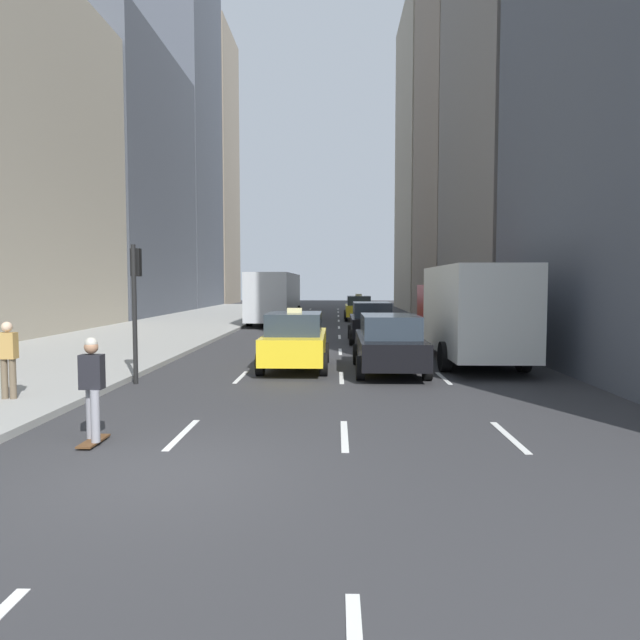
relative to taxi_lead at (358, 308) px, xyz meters
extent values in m
plane|color=#333335|center=(-4.00, -32.64, -0.88)|extent=(160.00, 160.00, 0.00)
cube|color=#9E9E99|center=(-11.00, -5.64, -0.81)|extent=(8.00, 66.00, 0.15)
cube|color=white|center=(-4.20, -30.64, -0.87)|extent=(0.12, 2.00, 0.01)
cube|color=white|center=(-4.20, -24.64, -0.87)|extent=(0.12, 2.00, 0.01)
cube|color=white|center=(-4.20, -18.64, -0.87)|extent=(0.12, 2.00, 0.01)
cube|color=white|center=(-4.20, -12.64, -0.87)|extent=(0.12, 2.00, 0.01)
cube|color=white|center=(-4.20, -6.64, -0.87)|extent=(0.12, 2.00, 0.01)
cube|color=white|center=(-4.20, -0.64, -0.87)|extent=(0.12, 2.00, 0.01)
cube|color=white|center=(-4.20, 5.36, -0.87)|extent=(0.12, 2.00, 0.01)
cube|color=white|center=(-4.20, 11.36, -0.87)|extent=(0.12, 2.00, 0.01)
cube|color=white|center=(-4.20, 17.36, -0.87)|extent=(0.12, 2.00, 0.01)
cube|color=white|center=(-1.40, -30.64, -0.87)|extent=(0.12, 2.00, 0.01)
cube|color=white|center=(-1.40, -24.64, -0.87)|extent=(0.12, 2.00, 0.01)
cube|color=white|center=(-1.40, -18.64, -0.87)|extent=(0.12, 2.00, 0.01)
cube|color=white|center=(-1.40, -12.64, -0.87)|extent=(0.12, 2.00, 0.01)
cube|color=white|center=(-1.40, -6.64, -0.87)|extent=(0.12, 2.00, 0.01)
cube|color=white|center=(-1.40, -0.64, -0.87)|extent=(0.12, 2.00, 0.01)
cube|color=white|center=(-1.40, 5.36, -0.87)|extent=(0.12, 2.00, 0.01)
cube|color=white|center=(-1.40, 11.36, -0.87)|extent=(0.12, 2.00, 0.01)
cube|color=white|center=(-1.40, 17.36, -0.87)|extent=(0.12, 2.00, 0.01)
cube|color=white|center=(1.40, -30.64, -0.87)|extent=(0.12, 2.00, 0.01)
cube|color=white|center=(1.40, -24.64, -0.87)|extent=(0.12, 2.00, 0.01)
cube|color=white|center=(1.40, -18.64, -0.87)|extent=(0.12, 2.00, 0.01)
cube|color=white|center=(1.40, -12.64, -0.87)|extent=(0.12, 2.00, 0.01)
cube|color=white|center=(1.40, -6.64, -0.87)|extent=(0.12, 2.00, 0.01)
cube|color=white|center=(1.40, -0.64, -0.87)|extent=(0.12, 2.00, 0.01)
cube|color=white|center=(1.40, 5.36, -0.87)|extent=(0.12, 2.00, 0.01)
cube|color=white|center=(1.40, 11.36, -0.87)|extent=(0.12, 2.00, 0.01)
cube|color=white|center=(1.40, 17.36, -0.87)|extent=(0.12, 2.00, 0.01)
cube|color=#A89E89|center=(-18.00, -12.51, 8.04)|extent=(6.00, 17.16, 17.83)
cube|color=#4C515B|center=(-18.00, 5.41, 9.71)|extent=(6.00, 17.76, 21.17)
cube|color=#4C515B|center=(-18.00, 20.99, 17.85)|extent=(6.00, 12.88, 37.47)
cube|color=gray|center=(-18.00, 33.69, 16.36)|extent=(6.00, 11.09, 34.49)
cube|color=slate|center=(8.00, -9.44, 13.05)|extent=(6.00, 13.18, 27.86)
cube|color=gray|center=(8.00, 3.51, 16.21)|extent=(6.00, 12.14, 34.18)
cube|color=#A89E89|center=(8.00, 17.81, 14.09)|extent=(6.00, 14.63, 29.94)
cube|color=yellow|center=(0.00, 0.07, -0.17)|extent=(1.80, 4.40, 0.76)
cube|color=#28333D|center=(0.00, -0.19, 0.53)|extent=(1.58, 2.29, 0.64)
cube|color=#F2E599|center=(0.00, -0.19, 0.92)|extent=(0.44, 0.20, 0.14)
cylinder|color=black|center=(-0.90, 1.43, -0.55)|extent=(0.22, 0.66, 0.66)
cylinder|color=black|center=(0.90, 1.43, -0.55)|extent=(0.22, 0.66, 0.66)
cylinder|color=black|center=(-0.90, -1.29, -0.55)|extent=(0.22, 0.66, 0.66)
cylinder|color=black|center=(0.90, -1.29, -0.55)|extent=(0.22, 0.66, 0.66)
cube|color=yellow|center=(-2.80, -22.96, -0.17)|extent=(1.80, 4.40, 0.76)
cube|color=#28333D|center=(-2.80, -23.23, 0.53)|extent=(1.58, 2.29, 0.64)
cube|color=#F2E599|center=(-2.80, -23.23, 0.92)|extent=(0.44, 0.20, 0.14)
cylinder|color=black|center=(-3.70, -21.60, -0.55)|extent=(0.22, 0.66, 0.66)
cylinder|color=black|center=(-1.90, -21.60, -0.55)|extent=(0.22, 0.66, 0.66)
cylinder|color=black|center=(-3.70, -24.33, -0.55)|extent=(0.22, 0.66, 0.66)
cylinder|color=black|center=(-1.90, -24.33, -0.55)|extent=(0.22, 0.66, 0.66)
cube|color=black|center=(0.00, -23.50, -0.19)|extent=(1.80, 4.86, 0.73)
cube|color=#28333D|center=(0.00, -23.80, 0.50)|extent=(1.58, 2.52, 0.64)
cylinder|color=black|center=(-0.90, -22.00, -0.55)|extent=(0.22, 0.66, 0.66)
cylinder|color=black|center=(0.90, -22.00, -0.55)|extent=(0.22, 0.66, 0.66)
cylinder|color=black|center=(-0.90, -25.01, -0.55)|extent=(0.22, 0.66, 0.66)
cylinder|color=black|center=(0.90, -25.01, -0.55)|extent=(0.22, 0.66, 0.66)
cube|color=black|center=(0.00, -14.93, -0.15)|extent=(1.80, 4.65, 0.81)
cube|color=#28333D|center=(0.00, -15.21, 0.58)|extent=(1.58, 2.42, 0.64)
cylinder|color=black|center=(-0.90, -13.49, -0.55)|extent=(0.22, 0.66, 0.66)
cylinder|color=black|center=(0.90, -13.49, -0.55)|extent=(0.22, 0.66, 0.66)
cylinder|color=black|center=(-0.90, -16.37, -0.55)|extent=(0.22, 0.66, 0.66)
cylinder|color=black|center=(0.90, -16.37, -0.55)|extent=(0.22, 0.66, 0.66)
cube|color=#B7BCC1|center=(-5.60, -2.58, 0.92)|extent=(2.50, 11.60, 2.90)
cube|color=#28333D|center=(-5.60, 3.17, 1.27)|extent=(2.30, 0.12, 1.40)
cube|color=#28333D|center=(-6.81, -2.58, 1.27)|extent=(0.08, 9.86, 1.10)
cube|color=yellow|center=(-5.60, 3.17, 2.17)|extent=(1.50, 0.10, 0.36)
cylinder|color=black|center=(-6.85, 1.02, -0.38)|extent=(0.30, 1.00, 1.00)
cylinder|color=black|center=(-4.35, 1.02, -0.38)|extent=(0.30, 1.00, 1.00)
cylinder|color=black|center=(-6.85, -5.77, -0.38)|extent=(0.30, 1.00, 1.00)
cylinder|color=black|center=(-4.35, -5.77, -0.38)|extent=(0.30, 1.00, 1.00)
cube|color=maroon|center=(2.80, -18.07, 0.62)|extent=(2.10, 2.40, 2.10)
cube|color=#28333D|center=(2.80, -16.92, 0.92)|extent=(1.90, 0.10, 0.90)
cube|color=silver|center=(2.80, -22.27, 0.92)|extent=(2.30, 6.00, 2.70)
cylinder|color=black|center=(1.75, -18.07, -0.43)|extent=(0.28, 0.90, 0.90)
cylinder|color=black|center=(3.85, -18.07, -0.43)|extent=(0.28, 0.90, 0.90)
cylinder|color=black|center=(1.65, -23.47, -0.43)|extent=(0.28, 0.90, 0.90)
cylinder|color=black|center=(3.95, -23.47, -0.43)|extent=(0.28, 0.90, 0.90)
cube|color=brown|center=(-5.49, -31.27, -0.83)|extent=(0.24, 0.80, 0.03)
cylinder|color=black|center=(-5.49, -30.99, -0.86)|extent=(0.18, 0.05, 0.05)
cylinder|color=black|center=(-5.49, -31.55, -0.86)|extent=(0.18, 0.05, 0.05)
cylinder|color=gray|center=(-5.58, -31.15, -0.40)|extent=(0.14, 0.14, 0.84)
cylinder|color=gray|center=(-5.40, -31.39, -0.40)|extent=(0.14, 0.14, 0.84)
cube|color=black|center=(-5.49, -31.27, 0.30)|extent=(0.36, 0.22, 0.56)
sphere|color=#9E7051|center=(-5.49, -31.27, 0.70)|extent=(0.22, 0.22, 0.22)
sphere|color=#B2AD9E|center=(-5.49, -31.27, 0.76)|extent=(0.20, 0.20, 0.20)
cylinder|color=brown|center=(-8.61, -28.44, -0.30)|extent=(0.14, 0.14, 0.86)
cylinder|color=brown|center=(-8.43, -28.44, -0.30)|extent=(0.14, 0.14, 0.86)
cube|color=#B78C47|center=(-8.52, -28.44, 0.41)|extent=(0.36, 0.22, 0.56)
sphere|color=beige|center=(-8.52, -28.44, 0.81)|extent=(0.22, 0.22, 0.22)
cylinder|color=black|center=(-6.75, -25.75, 0.92)|extent=(0.12, 0.12, 3.60)
cube|color=black|center=(-6.75, -25.57, 2.27)|extent=(0.24, 0.20, 0.72)
sphere|color=red|center=(-6.75, -25.46, 2.50)|extent=(0.14, 0.14, 0.14)
sphere|color=#4C3F14|center=(-6.75, -25.46, 2.27)|extent=(0.14, 0.14, 0.14)
sphere|color=#198C2D|center=(-6.75, -25.46, 2.04)|extent=(0.14, 0.14, 0.14)
camera|label=1|loc=(-1.54, -40.26, 1.73)|focal=32.00mm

